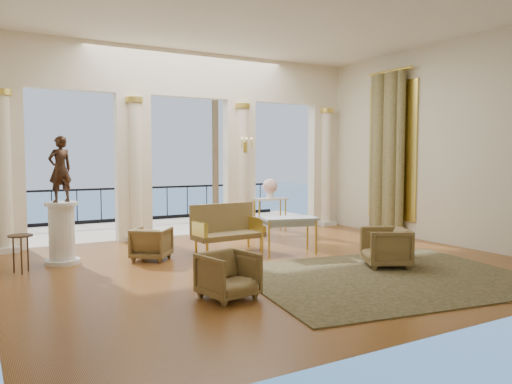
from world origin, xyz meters
TOP-DOWN VIEW (x-y plane):
  - floor at (0.00, 0.00)m, footprint 9.00×9.00m
  - room_walls at (0.00, -1.12)m, footprint 9.00×9.00m
  - arcade at (-0.00, 3.82)m, footprint 9.00×0.56m
  - terrace at (0.00, 5.80)m, footprint 10.00×3.60m
  - balustrade at (0.00, 7.40)m, footprint 9.00×0.06m
  - palm_tree at (2.00, 6.60)m, footprint 2.00×2.00m
  - sea at (0.00, 60.00)m, footprint 160.00×160.00m
  - curtain at (4.28, 1.50)m, footprint 0.33×1.40m
  - window_frame at (4.47, 1.50)m, footprint 0.04×1.60m
  - wall_sconce at (1.40, 3.51)m, footprint 0.30×0.11m
  - rug at (1.12, -1.80)m, footprint 5.00×4.16m
  - armchair_a at (-1.64, -1.57)m, footprint 0.80×0.77m
  - armchair_b at (2.16, -0.60)m, footprint 0.81×0.78m
  - armchair_c at (1.68, -1.20)m, footprint 0.97×0.99m
  - armchair_d at (-1.74, 1.50)m, footprint 0.90×0.90m
  - settee at (-0.11, 1.58)m, footprint 1.52×0.73m
  - game_table at (0.86, 0.69)m, footprint 1.19×0.85m
  - pedestal at (-3.28, 1.93)m, footprint 0.62×0.62m
  - statue at (-3.28, 1.93)m, footprint 0.51×0.41m
  - console_table at (2.16, 3.55)m, footprint 0.96×0.50m
  - urn at (2.16, 3.55)m, footprint 0.39×0.39m
  - side_table at (-4.00, 1.52)m, footprint 0.40×0.40m

SIDE VIEW (x-z plane):
  - sea at x=0.00m, z-range -6.00..-6.00m
  - terrace at x=0.00m, z-range -0.10..0.00m
  - floor at x=0.00m, z-range 0.00..0.00m
  - rug at x=1.12m, z-range 0.00..0.02m
  - armchair_b at x=2.16m, z-range 0.00..0.66m
  - armchair_d at x=-1.74m, z-range 0.00..0.68m
  - armchair_a at x=-1.64m, z-range 0.00..0.71m
  - armchair_c at x=1.68m, z-range 0.00..0.77m
  - balustrade at x=0.00m, z-range -0.11..0.92m
  - settee at x=-0.11m, z-range -0.01..0.97m
  - pedestal at x=-3.28m, z-range -0.02..1.12m
  - side_table at x=-4.00m, z-range 0.23..0.88m
  - game_table at x=0.86m, z-range 0.29..1.03m
  - console_table at x=2.16m, z-range 0.28..1.15m
  - urn at x=2.16m, z-range 0.90..1.42m
  - statue at x=-3.28m, z-range 1.14..2.33m
  - curtain at x=4.28m, z-range -0.03..4.06m
  - window_frame at x=4.47m, z-range 0.40..3.80m
  - wall_sconce at x=1.40m, z-range 2.06..2.40m
  - arcade at x=0.00m, z-range 0.33..4.83m
  - room_walls at x=0.00m, z-range -1.62..7.38m
  - palm_tree at x=2.00m, z-range 1.84..6.34m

